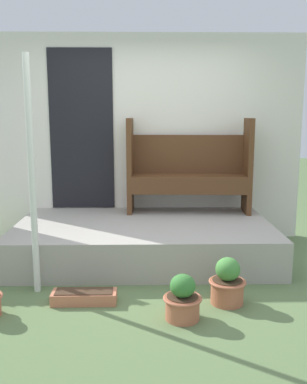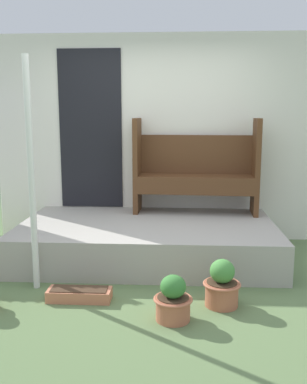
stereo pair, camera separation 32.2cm
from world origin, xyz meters
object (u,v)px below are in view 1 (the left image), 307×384
at_px(bench, 189,167).
at_px(flower_pot_middle, 183,300).
at_px(flower_pot_right, 227,283).
at_px(support_post, 32,177).
at_px(planter_box_rect, 84,297).

distance_m(bench, flower_pot_middle, 2.24).
distance_m(flower_pot_middle, flower_pot_right, 0.50).
distance_m(support_post, flower_pot_middle, 1.68).
bearing_deg(support_post, bench, 44.23).
bearing_deg(bench, flower_pot_right, -82.16).
bearing_deg(planter_box_rect, flower_pot_right, -1.59).
bearing_deg(bench, support_post, -133.20).
xyz_separation_m(support_post, flower_pot_right, (1.70, -0.29, -0.88)).
bearing_deg(support_post, flower_pot_middle, -24.04).
distance_m(support_post, planter_box_rect, 1.14).
height_order(support_post, flower_pot_middle, support_post).
bearing_deg(flower_pot_right, support_post, 170.19).
distance_m(bench, planter_box_rect, 2.25).
xyz_separation_m(bench, flower_pot_middle, (-0.25, -2.07, -0.81)).
xyz_separation_m(flower_pot_right, planter_box_rect, (-1.23, 0.03, -0.13)).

